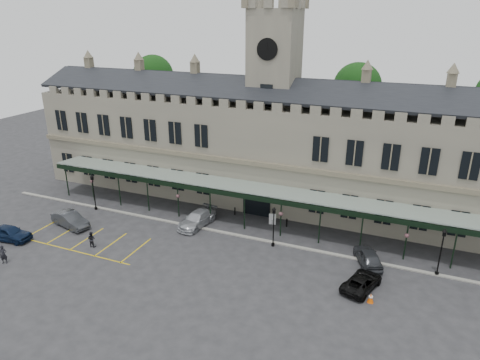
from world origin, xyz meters
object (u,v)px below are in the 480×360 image
at_px(car_right_a, 368,257).
at_px(traffic_cone, 371,298).
at_px(clock_tower, 274,93).
at_px(sign_board, 272,219).
at_px(lamp_post_right, 442,248).
at_px(lamp_post_mid, 274,223).
at_px(lamp_post_left, 93,189).
at_px(car_taxi, 197,219).
at_px(car_van, 362,282).
at_px(car_left_a, 9,233).
at_px(person_a, 3,254).
at_px(person_b, 91,239).
at_px(car_left_b, 70,220).
at_px(station_building, 272,149).

bearing_deg(car_right_a, traffic_cone, 75.99).
height_order(clock_tower, sign_board, clock_tower).
height_order(lamp_post_right, car_right_a, lamp_post_right).
bearing_deg(lamp_post_mid, traffic_cone, -29.09).
distance_m(lamp_post_left, car_taxi, 13.12).
relative_size(lamp_post_left, car_van, 0.97).
bearing_deg(sign_board, traffic_cone, -50.77).
xyz_separation_m(clock_tower, car_left_a, (-21.00, -20.15, -12.33)).
height_order(person_a, person_b, person_a).
relative_size(clock_tower, car_right_a, 5.61).
bearing_deg(person_a, person_b, 14.24).
bearing_deg(person_b, lamp_post_mid, -162.56).
relative_size(car_left_b, car_van, 1.07).
bearing_deg(car_left_b, lamp_post_mid, -64.92).
bearing_deg(traffic_cone, person_b, -176.95).
bearing_deg(car_van, traffic_cone, 138.27).
xyz_separation_m(clock_tower, person_b, (-12.42, -18.02, -12.30)).
distance_m(lamp_post_left, sign_board, 20.91).
bearing_deg(lamp_post_left, person_a, -89.06).
height_order(lamp_post_left, person_a, lamp_post_left).
height_order(sign_board, car_right_a, car_right_a).
xyz_separation_m(car_right_a, person_b, (-25.42, -7.11, 0.05)).
height_order(car_left_b, person_a, person_a).
bearing_deg(traffic_cone, lamp_post_left, 169.82).
bearing_deg(lamp_post_mid, car_van, -23.53).
bearing_deg(clock_tower, car_taxi, -116.57).
bearing_deg(car_right_a, lamp_post_right, 161.02).
bearing_deg(lamp_post_right, traffic_cone, -128.58).
bearing_deg(person_b, car_taxi, -138.25).
height_order(station_building, car_taxi, station_building).
xyz_separation_m(lamp_post_right, car_left_b, (-36.33, -4.95, -1.91)).
height_order(car_left_a, car_van, car_left_a).
distance_m(sign_board, car_left_a, 27.03).
height_order(sign_board, car_taxi, car_taxi).
distance_m(lamp_post_left, person_b, 9.21).
bearing_deg(car_left_b, clock_tower, -34.96).
bearing_deg(clock_tower, car_left_a, -136.18).
relative_size(car_taxi, person_a, 2.93).
bearing_deg(lamp_post_mid, car_taxi, 173.11).
height_order(lamp_post_left, car_van, lamp_post_left).
relative_size(clock_tower, lamp_post_mid, 5.90).
bearing_deg(person_b, person_a, 40.38).
xyz_separation_m(lamp_post_left, car_van, (30.96, -4.12, -1.96)).
relative_size(traffic_cone, car_van, 0.17).
xyz_separation_m(station_building, car_taxi, (-5.00, -9.91, -5.70)).
bearing_deg(car_left_b, car_taxi, -52.88).
xyz_separation_m(clock_tower, car_left_b, (-17.50, -15.43, -12.32)).
relative_size(station_building, car_taxi, 11.32).
relative_size(station_building, car_left_a, 13.08).
bearing_deg(car_left_b, lamp_post_left, 19.49).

